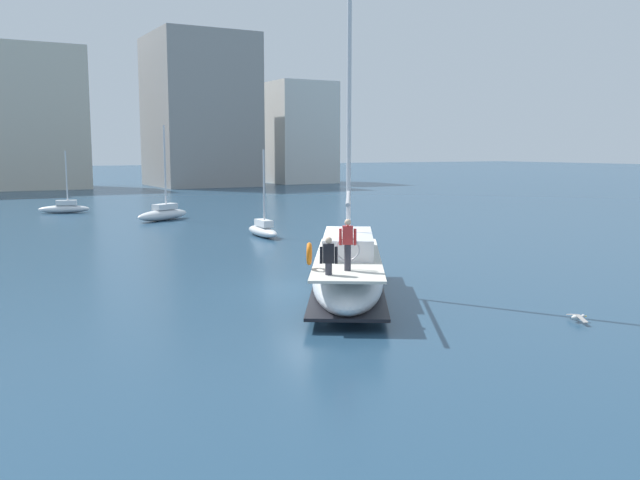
{
  "coord_description": "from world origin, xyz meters",
  "views": [
    {
      "loc": [
        -11.77,
        -21.82,
        5.13
      ],
      "look_at": [
        0.32,
        0.11,
        1.8
      ],
      "focal_mm": 38.48,
      "sensor_mm": 36.0,
      "label": 1
    }
  ],
  "objects_px": {
    "main_sailboat": "(348,272)",
    "moored_catamaran": "(64,208)",
    "moored_sloop_near": "(263,229)",
    "moored_sloop_far": "(163,213)",
    "seagull": "(578,317)"
  },
  "relations": [
    {
      "from": "main_sailboat",
      "to": "moored_catamaran",
      "type": "xyz_separation_m",
      "value": [
        -3.59,
        38.23,
        -0.48
      ]
    },
    {
      "from": "moored_sloop_near",
      "to": "moored_catamaran",
      "type": "bearing_deg",
      "value": 110.04
    },
    {
      "from": "main_sailboat",
      "to": "moored_catamaran",
      "type": "relative_size",
      "value": 2.85
    },
    {
      "from": "moored_sloop_near",
      "to": "main_sailboat",
      "type": "bearing_deg",
      "value": -104.29
    },
    {
      "from": "main_sailboat",
      "to": "moored_sloop_far",
      "type": "relative_size",
      "value": 2.09
    },
    {
      "from": "moored_sloop_far",
      "to": "moored_sloop_near",
      "type": "bearing_deg",
      "value": -78.35
    },
    {
      "from": "moored_sloop_near",
      "to": "moored_catamaran",
      "type": "height_order",
      "value": "moored_sloop_near"
    },
    {
      "from": "moored_sloop_far",
      "to": "moored_catamaran",
      "type": "xyz_separation_m",
      "value": [
        -5.36,
        9.46,
        -0.09
      ]
    },
    {
      "from": "moored_sloop_near",
      "to": "seagull",
      "type": "xyz_separation_m",
      "value": [
        -0.03,
        -22.97,
        -0.27
      ]
    },
    {
      "from": "moored_sloop_near",
      "to": "seagull",
      "type": "height_order",
      "value": "moored_sloop_near"
    },
    {
      "from": "main_sailboat",
      "to": "seagull",
      "type": "relative_size",
      "value": 13.89
    },
    {
      "from": "seagull",
      "to": "moored_sloop_far",
      "type": "bearing_deg",
      "value": 94.0
    },
    {
      "from": "moored_sloop_near",
      "to": "moored_catamaran",
      "type": "relative_size",
      "value": 1.02
    },
    {
      "from": "moored_catamaran",
      "to": "seagull",
      "type": "bearing_deg",
      "value": -80.04
    },
    {
      "from": "main_sailboat",
      "to": "moored_sloop_far",
      "type": "height_order",
      "value": "main_sailboat"
    }
  ]
}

